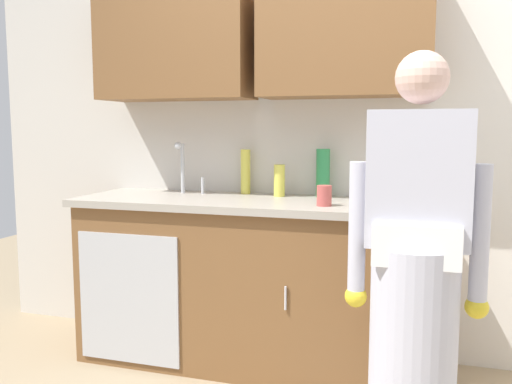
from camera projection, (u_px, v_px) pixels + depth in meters
The scene contains 10 objects.
kitchen_wall_with_uppers at pixel (333, 103), 3.10m from camera, with size 4.80×0.44×2.70m.
counter_cabinet at pixel (249, 285), 3.06m from camera, with size 1.90×0.62×0.90m.
countertop at pixel (250, 203), 3.00m from camera, with size 1.96×0.66×0.04m, color #A8A093.
sink at pixel (179, 199), 3.13m from camera, with size 0.50×0.36×0.35m.
person_at_sink at pixel (415, 293), 2.11m from camera, with size 0.55×0.34×1.62m.
bottle_dish_liquid at pixel (323, 173), 3.08m from camera, with size 0.08×0.08×0.28m, color #2D8C4C.
bottle_water_short at pixel (246, 172), 3.24m from camera, with size 0.06×0.06×0.27m, color #D8D14C.
bottle_water_tall at pixel (279, 181), 3.11m from camera, with size 0.06×0.06×0.18m, color #D8D14C.
cup_by_sink at pixel (324, 196), 2.73m from camera, with size 0.08×0.08×0.10m, color #B24C47.
knife_on_counter at pixel (380, 209), 2.61m from camera, with size 0.24×0.02×0.01m, color silver.
Camera 1 is at (0.35, -2.13, 1.33)m, focal length 37.88 mm.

